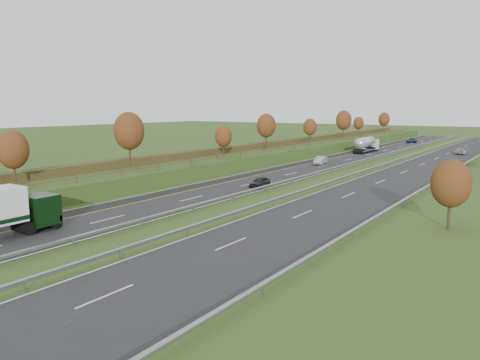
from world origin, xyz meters
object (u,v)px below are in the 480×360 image
object	(u,v)px
car_dark_near	(260,182)
car_small_far	(412,140)
car_oncoming	(461,151)
road_tanker	(366,144)
car_silver_mid	(321,160)

from	to	relation	value
car_dark_near	car_small_far	bearing A→B (deg)	87.46
car_oncoming	road_tanker	bearing A→B (deg)	15.41
road_tanker	car_oncoming	size ratio (longest dim) A/B	2.43
car_silver_mid	car_oncoming	bearing A→B (deg)	54.60
road_tanker	car_small_far	size ratio (longest dim) A/B	2.35
road_tanker	car_silver_mid	distance (m)	27.20
car_dark_near	car_small_far	distance (m)	89.21
car_dark_near	car_oncoming	bearing A→B (deg)	72.34
car_silver_mid	car_small_far	bearing A→B (deg)	81.71
car_silver_mid	car_small_far	xyz separation A→B (m)	(0.36, 62.17, -0.04)
car_small_far	road_tanker	bearing A→B (deg)	-89.41
car_small_far	car_silver_mid	bearing A→B (deg)	-87.50
road_tanker	car_silver_mid	xyz separation A→B (m)	(1.01, -27.16, -1.09)
road_tanker	car_dark_near	world-z (taller)	road_tanker
car_silver_mid	car_small_far	world-z (taller)	car_silver_mid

